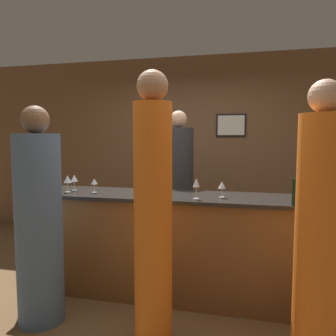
{
  "coord_description": "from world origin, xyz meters",
  "views": [
    {
      "loc": [
        0.73,
        -3.07,
        1.55
      ],
      "look_at": [
        -0.02,
        0.1,
        1.26
      ],
      "focal_mm": 35.0,
      "sensor_mm": 36.0,
      "label": 1
    }
  ],
  "objects_px": {
    "bartender": "(178,194)",
    "guest_2": "(319,235)",
    "wine_bottle_0": "(297,191)",
    "guest_0": "(153,216)",
    "guest_1": "(39,224)"
  },
  "relations": [
    {
      "from": "bartender",
      "to": "wine_bottle_0",
      "type": "height_order",
      "value": "bartender"
    },
    {
      "from": "bartender",
      "to": "guest_2",
      "type": "height_order",
      "value": "guest_2"
    },
    {
      "from": "bartender",
      "to": "guest_1",
      "type": "distance_m",
      "value": 1.74
    },
    {
      "from": "bartender",
      "to": "guest_0",
      "type": "bearing_deg",
      "value": 94.83
    },
    {
      "from": "bartender",
      "to": "wine_bottle_0",
      "type": "distance_m",
      "value": 1.62
    },
    {
      "from": "guest_2",
      "to": "wine_bottle_0",
      "type": "height_order",
      "value": "guest_2"
    },
    {
      "from": "guest_1",
      "to": "guest_2",
      "type": "xyz_separation_m",
      "value": [
        2.16,
        -0.06,
        0.07
      ]
    },
    {
      "from": "guest_2",
      "to": "guest_1",
      "type": "bearing_deg",
      "value": 178.51
    },
    {
      "from": "bartender",
      "to": "guest_1",
      "type": "xyz_separation_m",
      "value": [
        -0.88,
        -1.5,
        -0.04
      ]
    },
    {
      "from": "guest_1",
      "to": "guest_2",
      "type": "height_order",
      "value": "guest_2"
    },
    {
      "from": "guest_1",
      "to": "wine_bottle_0",
      "type": "relative_size",
      "value": 5.95
    },
    {
      "from": "guest_2",
      "to": "wine_bottle_0",
      "type": "xyz_separation_m",
      "value": [
        -0.08,
        0.5,
        0.21
      ]
    },
    {
      "from": "bartender",
      "to": "guest_0",
      "type": "relative_size",
      "value": 0.92
    },
    {
      "from": "guest_1",
      "to": "guest_0",
      "type": "bearing_deg",
      "value": -3.52
    },
    {
      "from": "guest_0",
      "to": "wine_bottle_0",
      "type": "height_order",
      "value": "guest_0"
    }
  ]
}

